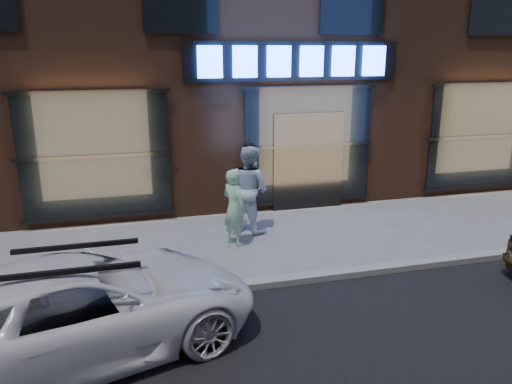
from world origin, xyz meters
TOP-DOWN VIEW (x-y plane):
  - ground at (0.00, 0.00)m, footprint 90.00×90.00m
  - curb at (0.00, 0.00)m, footprint 60.00×0.25m
  - storefront_building at (-0.00, 7.99)m, footprint 30.20×8.28m
  - man_bowtie at (-2.31, 2.00)m, footprint 0.62×0.69m
  - man_cap at (-1.80, 2.75)m, footprint 1.11×1.17m
  - white_suv at (-5.07, -1.23)m, footprint 5.12×3.44m

SIDE VIEW (x-z plane):
  - ground at x=0.00m, z-range 0.00..0.00m
  - curb at x=0.00m, z-range 0.00..0.12m
  - white_suv at x=-5.07m, z-range 0.00..1.30m
  - man_bowtie at x=-2.31m, z-range 0.00..1.59m
  - man_cap at x=-1.80m, z-range 0.00..1.91m
  - storefront_building at x=0.00m, z-range 0.00..10.30m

